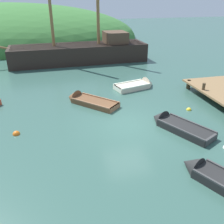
# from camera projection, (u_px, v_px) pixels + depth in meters

# --- Properties ---
(ground_plane) EXTENTS (120.00, 120.00, 0.00)m
(ground_plane) POSITION_uv_depth(u_px,v_px,m) (128.00, 125.00, 13.11)
(ground_plane) COLOR #33564C
(shore_hill) EXTENTS (39.32, 25.77, 10.49)m
(shore_hill) POSITION_uv_depth(u_px,v_px,m) (8.00, 40.00, 36.91)
(shore_hill) COLOR #387033
(shore_hill) RESTS_ON ground
(sailing_ship) EXTENTS (16.19, 3.86, 12.51)m
(sailing_ship) POSITION_uv_depth(u_px,v_px,m) (81.00, 55.00, 24.90)
(sailing_ship) COLOR black
(sailing_ship) RESTS_ON ground
(rowboat_near_dock) EXTENTS (3.32, 1.96, 1.17)m
(rowboat_near_dock) POSITION_uv_depth(u_px,v_px,m) (138.00, 86.00, 18.27)
(rowboat_near_dock) COLOR beige
(rowboat_near_dock) RESTS_ON ground
(rowboat_center) EXTENTS (2.57, 3.61, 1.09)m
(rowboat_center) POSITION_uv_depth(u_px,v_px,m) (176.00, 126.00, 12.73)
(rowboat_center) COLOR black
(rowboat_center) RESTS_ON ground
(rowboat_outer_left) EXTENTS (3.38, 3.49, 1.12)m
(rowboat_outer_left) POSITION_uv_depth(u_px,v_px,m) (87.00, 101.00, 15.73)
(rowboat_outer_left) COLOR brown
(rowboat_outer_left) RESTS_ON ground
(rowboat_outer_right) EXTENTS (2.43, 3.51, 0.98)m
(rowboat_outer_right) POSITION_uv_depth(u_px,v_px,m) (219.00, 181.00, 9.00)
(rowboat_outer_right) COLOR black
(rowboat_outer_right) RESTS_ON ground
(buoy_orange) EXTENTS (0.36, 0.36, 0.36)m
(buoy_orange) POSITION_uv_depth(u_px,v_px,m) (16.00, 134.00, 12.20)
(buoy_orange) COLOR orange
(buoy_orange) RESTS_ON ground
(buoy_yellow) EXTENTS (0.30, 0.30, 0.30)m
(buoy_yellow) POSITION_uv_depth(u_px,v_px,m) (189.00, 110.00, 14.76)
(buoy_yellow) COLOR yellow
(buoy_yellow) RESTS_ON ground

